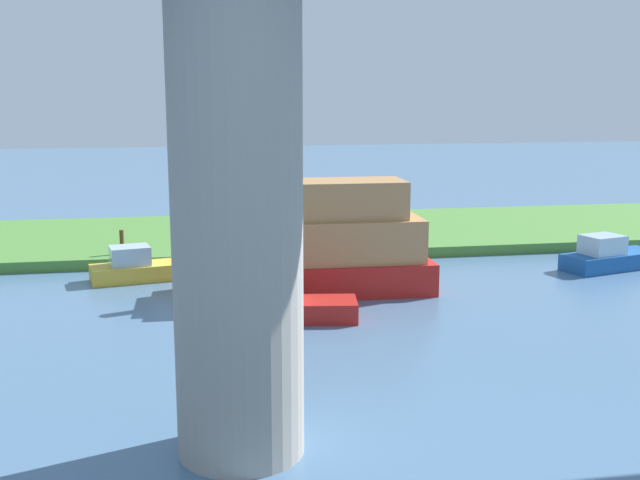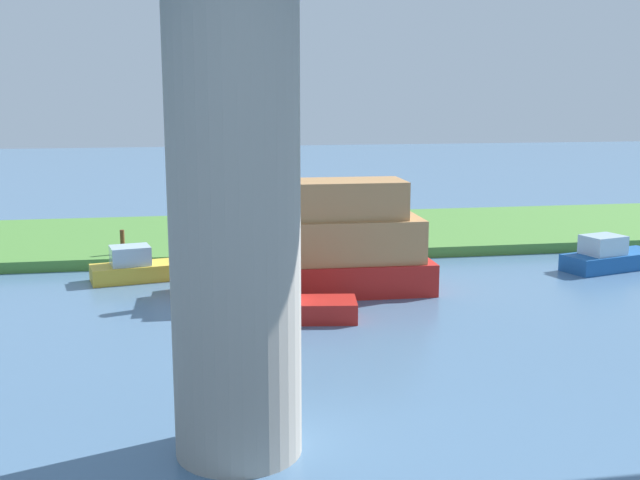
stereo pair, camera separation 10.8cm
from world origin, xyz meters
TOP-DOWN VIEW (x-y plane):
  - ground_plane at (0.00, 0.00)m, footprint 160.00×160.00m
  - grassy_bank at (0.00, -6.00)m, footprint 80.00×12.00m
  - bridge_pylon at (2.76, 18.68)m, footprint 2.73×2.73m
  - person_on_bank at (-0.02, -1.45)m, footprint 0.49×0.49m
  - mooring_post at (6.55, -1.09)m, footprint 0.20×0.20m
  - riverboat_paddlewheel at (-1.38, 5.34)m, footprint 9.46×3.38m
  - houseboat_blue at (5.59, 2.08)m, footprint 4.60×2.39m
  - motorboat_red at (-14.69, 3.68)m, footprint 4.95×2.87m
  - pontoon_yellow at (0.42, 8.95)m, footprint 4.70×2.23m

SIDE VIEW (x-z plane):
  - ground_plane at x=0.00m, z-range 0.00..0.00m
  - grassy_bank at x=0.00m, z-range 0.00..0.50m
  - houseboat_blue at x=5.59m, z-range -0.21..1.25m
  - pontoon_yellow at x=0.42m, z-range -0.21..1.29m
  - motorboat_red at x=-14.69m, z-range -0.22..1.34m
  - mooring_post at x=6.55m, z-range 0.50..1.59m
  - person_on_bank at x=-0.02m, z-range 0.51..1.90m
  - riverboat_paddlewheel at x=-1.38m, z-range -0.62..4.17m
  - bridge_pylon at x=2.76m, z-range 0.00..10.49m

